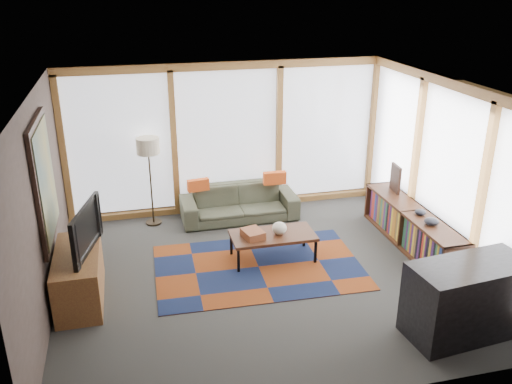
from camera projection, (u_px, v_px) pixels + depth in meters
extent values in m
plane|color=#282826|center=(263.00, 275.00, 7.56)|extent=(5.50, 5.50, 0.00)
cube|color=#3B2F2A|center=(41.00, 209.00, 6.47)|extent=(0.04, 5.00, 2.60)
cube|color=#3B2F2A|center=(334.00, 289.00, 4.82)|extent=(5.50, 0.04, 2.60)
cube|color=silver|center=(264.00, 90.00, 6.59)|extent=(5.50, 5.00, 0.04)
cube|color=white|center=(227.00, 138.00, 9.30)|extent=(5.30, 0.02, 2.35)
cube|color=white|center=(449.00, 172.00, 7.68)|extent=(0.02, 4.80, 2.35)
cube|color=black|center=(44.00, 181.00, 6.65)|extent=(0.05, 1.35, 1.55)
cube|color=gold|center=(46.00, 180.00, 6.66)|extent=(0.02, 1.20, 1.40)
cube|color=maroon|center=(259.00, 267.00, 7.77)|extent=(2.98, 1.97, 0.01)
imported|color=#333729|center=(239.00, 203.00, 9.23)|extent=(1.96, 0.77, 0.57)
cube|color=#CD4C19|center=(198.00, 185.00, 8.95)|extent=(0.37, 0.16, 0.20)
cube|color=#CD4C19|center=(275.00, 178.00, 9.24)|extent=(0.39, 0.14, 0.21)
cube|color=brown|center=(253.00, 234.00, 7.74)|extent=(0.33, 0.38, 0.11)
ellipsoid|color=beige|center=(279.00, 228.00, 7.82)|extent=(0.24, 0.24, 0.19)
ellipsoid|color=black|center=(432.00, 221.00, 7.66)|extent=(0.25, 0.25, 0.10)
ellipsoid|color=black|center=(420.00, 212.00, 7.99)|extent=(0.19, 0.19, 0.08)
cube|color=black|center=(396.00, 178.00, 8.80)|extent=(0.07, 0.34, 0.45)
cube|color=brown|center=(79.00, 276.00, 6.90)|extent=(0.55, 1.32, 0.66)
imported|color=black|center=(78.00, 230.00, 6.71)|extent=(0.40, 1.06, 0.61)
cube|color=black|center=(468.00, 299.00, 6.21)|extent=(1.47, 0.80, 0.89)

